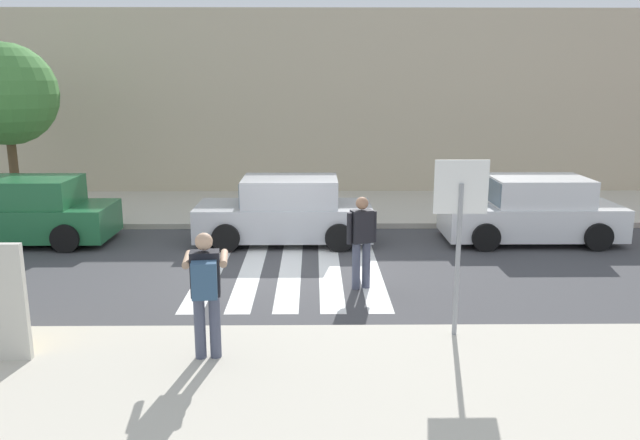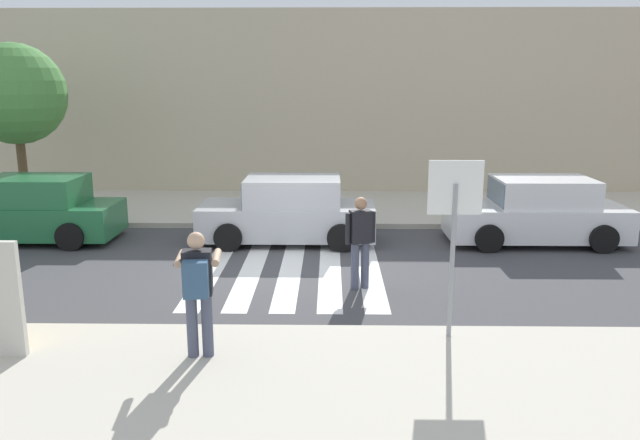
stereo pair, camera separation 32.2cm
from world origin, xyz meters
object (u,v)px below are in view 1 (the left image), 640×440
Objects in this scene: stop_sign at (460,209)px; photographer_with_backpack at (206,285)px; pedestrian_crossing at (362,237)px; parked_car_silver at (286,212)px; parked_car_green at (26,213)px; parked_car_white at (532,212)px; street_tree_west at (6,95)px.

stop_sign reaches higher than photographer_with_backpack.
parked_car_silver is at bearing 114.37° from pedestrian_crossing.
stop_sign is at bearing 12.55° from photographer_with_backpack.
parked_car_green is 6.12m from parked_car_silver.
parked_car_white is (3.13, 5.85, -1.29)m from stop_sign.
parked_car_silver is 8.36m from street_tree_west.
stop_sign is 0.63× the size of parked_car_green.
parked_car_silver is at bearing 0.00° from parked_car_green.
photographer_with_backpack reaches higher than pedestrian_crossing.
street_tree_west is (-9.04, 5.92, 2.42)m from pedestrian_crossing.
photographer_with_backpack is 0.42× the size of parked_car_silver.
parked_car_silver is (-1.53, 3.38, -0.25)m from pedestrian_crossing.
street_tree_west reaches higher than pedestrian_crossing.
photographer_with_backpack is at bearing -51.01° from parked_car_green.
pedestrian_crossing is at bearing 54.71° from photographer_with_backpack.
pedestrian_crossing is 11.07m from street_tree_west.
parked_car_silver is (0.76, 6.62, -0.44)m from photographer_with_backpack.
street_tree_west is (-7.51, 2.54, 2.66)m from parked_car_silver.
parked_car_green is 1.00× the size of parked_car_white.
parked_car_white is (4.32, 3.38, -0.25)m from pedestrian_crossing.
photographer_with_backpack is 0.42× the size of parked_car_green.
parked_car_white is at bearing 0.00° from parked_car_green.
photographer_with_backpack is 8.54m from parked_car_green.
parked_car_white is at bearing 61.84° from stop_sign.
street_tree_west is at bearing 140.63° from stop_sign.
parked_car_white is (6.61, 6.62, -0.44)m from photographer_with_backpack.
stop_sign reaches higher than pedestrian_crossing.
photographer_with_backpack is 6.68m from parked_car_silver.
photographer_with_backpack is at bearing -134.93° from parked_car_white.
pedestrian_crossing reaches higher than parked_car_green.
street_tree_west reaches higher than stop_sign.
parked_car_silver is at bearing 114.91° from stop_sign.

